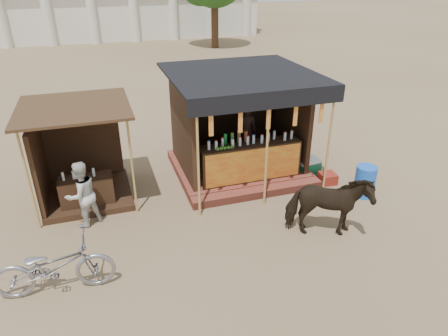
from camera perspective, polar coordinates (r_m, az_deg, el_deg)
The scene contains 9 objects.
ground at distance 8.21m, azimuth 3.54°, elevation -11.70°, with size 120.00×120.00×0.00m, color #846B4C.
main_stall at distance 10.74m, azimuth 2.24°, elevation 4.41°, with size 3.60×3.61×2.78m.
secondary_stall at distance 10.14m, azimuth -20.30°, elevation 0.19°, with size 2.40×2.40×2.38m.
cow at distance 8.50m, azimuth 14.59°, elevation -5.36°, with size 0.76×1.67×1.41m, color black.
motorbike at distance 7.59m, azimuth -23.13°, elevation -12.83°, with size 0.70×2.02×1.06m, color gray.
bystander at distance 9.08m, azimuth -19.65°, elevation -3.59°, with size 0.73×0.57×1.51m, color beige.
blue_barrel at distance 10.41m, azimuth 19.49°, elevation -1.79°, with size 0.50×0.50×0.79m, color blue.
red_crate at distance 10.85m, azimuth 14.58°, elevation -1.42°, with size 0.40×0.41×0.28m, color maroon.
cooler at distance 11.11m, azimuth 11.83°, elevation 0.14°, with size 0.69×0.51×0.46m.
Camera 1 is at (-2.47, -5.95, 5.10)m, focal length 32.00 mm.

